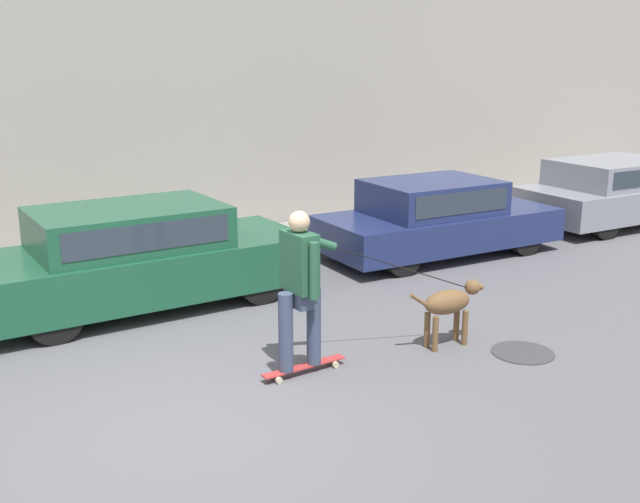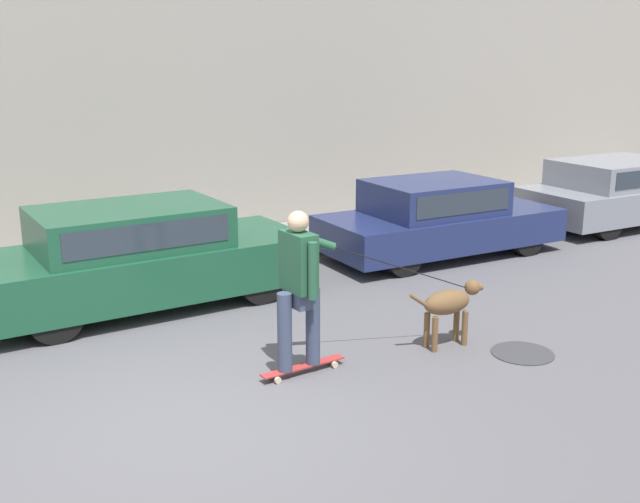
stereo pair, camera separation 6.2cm
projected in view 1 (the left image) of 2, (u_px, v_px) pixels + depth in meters
ground_plane at (188, 422)px, 6.83m from camera, size 36.00×36.00×0.00m
back_wall at (17, 83)px, 11.65m from camera, size 32.00×0.30×5.65m
sidewalk_curb at (52, 273)px, 11.31m from camera, size 30.00×2.19×0.11m
parked_car_1 at (140, 258)px, 9.82m from camera, size 4.36×1.78×1.36m
parked_car_2 at (437, 219)px, 12.39m from camera, size 4.11×1.85×1.27m
parked_car_3 at (617, 192)px, 14.70m from camera, size 4.12×1.96×1.28m
dog at (450, 304)px, 8.51m from camera, size 1.01×0.31×0.75m
skateboarder at (301, 283)px, 7.60m from camera, size 2.63×0.62×1.75m
manhole_cover at (523, 353)px, 8.40m from camera, size 0.70×0.70×0.01m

